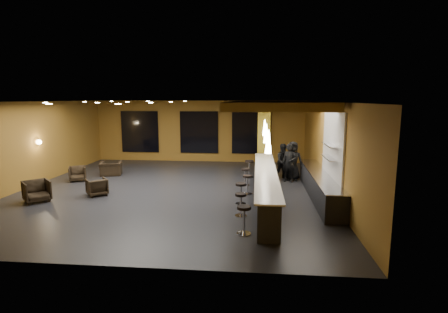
# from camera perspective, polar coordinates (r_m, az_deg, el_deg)

# --- Properties ---
(floor) EXTENTS (12.00, 13.00, 0.10)m
(floor) POSITION_cam_1_polar(r_m,az_deg,el_deg) (14.25, -8.26, -5.57)
(floor) COLOR black
(floor) RESTS_ON ground
(ceiling) EXTENTS (12.00, 13.00, 0.10)m
(ceiling) POSITION_cam_1_polar(r_m,az_deg,el_deg) (13.77, -8.62, 9.06)
(ceiling) COLOR black
(wall_back) EXTENTS (12.00, 0.10, 3.50)m
(wall_back) POSITION_cam_1_polar(r_m,az_deg,el_deg) (20.27, -4.05, 4.14)
(wall_back) COLOR #895E1E
(wall_back) RESTS_ON floor
(wall_front) EXTENTS (12.00, 0.10, 3.50)m
(wall_front) POSITION_cam_1_polar(r_m,az_deg,el_deg) (7.80, -19.94, -5.00)
(wall_front) COLOR #895E1E
(wall_front) RESTS_ON floor
(wall_left) EXTENTS (0.10, 13.00, 3.50)m
(wall_left) POSITION_cam_1_polar(r_m,az_deg,el_deg) (16.42, -29.42, 1.69)
(wall_left) COLOR #895E1E
(wall_left) RESTS_ON floor
(wall_right) EXTENTS (0.10, 13.00, 3.50)m
(wall_right) POSITION_cam_1_polar(r_m,az_deg,el_deg) (13.77, 16.83, 1.25)
(wall_right) COLOR #895E1E
(wall_right) RESTS_ON floor
(wood_soffit) EXTENTS (3.60, 8.00, 0.28)m
(wood_soffit) POSITION_cam_1_polar(r_m,az_deg,el_deg) (14.38, 8.23, 8.33)
(wood_soffit) COLOR olive
(wood_soffit) RESTS_ON ceiling
(window_left) EXTENTS (2.20, 0.06, 2.40)m
(window_left) POSITION_cam_1_polar(r_m,az_deg,el_deg) (21.03, -13.57, 3.96)
(window_left) COLOR black
(window_left) RESTS_ON wall_back
(window_center) EXTENTS (2.20, 0.06, 2.40)m
(window_center) POSITION_cam_1_polar(r_m,az_deg,el_deg) (20.17, -4.09, 3.97)
(window_center) COLOR black
(window_center) RESTS_ON wall_back
(window_right) EXTENTS (2.20, 0.06, 2.40)m
(window_right) POSITION_cam_1_polar(r_m,az_deg,el_deg) (19.90, 4.48, 3.89)
(window_right) COLOR black
(window_right) RESTS_ON wall_back
(tile_backsplash) EXTENTS (0.06, 3.20, 2.40)m
(tile_backsplash) POSITION_cam_1_polar(r_m,az_deg,el_deg) (12.75, 17.36, 1.73)
(tile_backsplash) COLOR white
(tile_backsplash) RESTS_ON wall_right
(bar_counter) EXTENTS (0.60, 8.00, 1.00)m
(bar_counter) POSITION_cam_1_polar(r_m,az_deg,el_deg) (12.76, 6.79, -4.77)
(bar_counter) COLOR black
(bar_counter) RESTS_ON floor
(bar_top) EXTENTS (0.78, 8.10, 0.05)m
(bar_top) POSITION_cam_1_polar(r_m,az_deg,el_deg) (12.64, 6.83, -2.46)
(bar_top) COLOR white
(bar_top) RESTS_ON bar_counter
(prep_counter) EXTENTS (0.70, 6.00, 0.86)m
(prep_counter) POSITION_cam_1_polar(r_m,az_deg,el_deg) (13.46, 15.30, -4.59)
(prep_counter) COLOR black
(prep_counter) RESTS_ON floor
(prep_top) EXTENTS (0.72, 6.00, 0.03)m
(prep_top) POSITION_cam_1_polar(r_m,az_deg,el_deg) (13.36, 15.38, -2.70)
(prep_top) COLOR silver
(prep_top) RESTS_ON prep_counter
(wall_shelf_lower) EXTENTS (0.30, 1.50, 0.03)m
(wall_shelf_lower) POSITION_cam_1_polar(r_m,az_deg,el_deg) (12.59, 16.83, -0.19)
(wall_shelf_lower) COLOR silver
(wall_shelf_lower) RESTS_ON wall_right
(wall_shelf_upper) EXTENTS (0.30, 1.50, 0.03)m
(wall_shelf_upper) POSITION_cam_1_polar(r_m,az_deg,el_deg) (12.52, 16.93, 1.84)
(wall_shelf_upper) COLOR silver
(wall_shelf_upper) RESTS_ON wall_right
(column) EXTENTS (0.60, 0.60, 3.50)m
(column) POSITION_cam_1_polar(r_m,az_deg,el_deg) (17.07, 6.51, 3.11)
(column) COLOR olive
(column) RESTS_ON floor
(wall_sconce) EXTENTS (0.22, 0.22, 0.22)m
(wall_sconce) POSITION_cam_1_polar(r_m,az_deg,el_deg) (16.73, -27.99, 2.10)
(wall_sconce) COLOR #FFE5B2
(wall_sconce) RESTS_ON wall_left
(pendant_0) EXTENTS (0.20, 0.20, 0.70)m
(pendant_0) POSITION_cam_1_polar(r_m,az_deg,el_deg) (10.45, 7.24, 2.40)
(pendant_0) COLOR white
(pendant_0) RESTS_ON wood_soffit
(pendant_1) EXTENTS (0.20, 0.20, 0.70)m
(pendant_1) POSITION_cam_1_polar(r_m,az_deg,el_deg) (12.93, 6.90, 3.75)
(pendant_1) COLOR white
(pendant_1) RESTS_ON wood_soffit
(pendant_2) EXTENTS (0.20, 0.20, 0.70)m
(pendant_2) POSITION_cam_1_polar(r_m,az_deg,el_deg) (15.42, 6.66, 4.67)
(pendant_2) COLOR white
(pendant_2) RESTS_ON wood_soffit
(staff_a) EXTENTS (0.70, 0.55, 1.69)m
(staff_a) POSITION_cam_1_polar(r_m,az_deg,el_deg) (15.48, 10.60, -1.04)
(staff_a) COLOR black
(staff_a) RESTS_ON floor
(staff_b) EXTENTS (0.94, 0.83, 1.61)m
(staff_b) POSITION_cam_1_polar(r_m,az_deg,el_deg) (16.00, 9.71, -0.81)
(staff_b) COLOR black
(staff_b) RESTS_ON floor
(staff_c) EXTENTS (0.91, 0.65, 1.75)m
(staff_c) POSITION_cam_1_polar(r_m,az_deg,el_deg) (15.80, 11.15, -0.73)
(staff_c) COLOR black
(staff_c) RESTS_ON floor
(armchair_a) EXTENTS (1.17, 1.17, 0.76)m
(armchair_a) POSITION_cam_1_polar(r_m,az_deg,el_deg) (14.08, -28.26, -4.99)
(armchair_a) COLOR black
(armchair_a) RESTS_ON floor
(armchair_b) EXTENTS (0.98, 0.98, 0.65)m
(armchair_b) POSITION_cam_1_polar(r_m,az_deg,el_deg) (14.08, -20.04, -4.67)
(armchair_b) COLOR black
(armchair_b) RESTS_ON floor
(armchair_c) EXTENTS (0.94, 0.95, 0.65)m
(armchair_c) POSITION_cam_1_polar(r_m,az_deg,el_deg) (16.80, -22.79, -2.59)
(armchair_c) COLOR black
(armchair_c) RESTS_ON floor
(armchair_d) EXTENTS (1.17, 1.08, 0.64)m
(armchair_d) POSITION_cam_1_polar(r_m,az_deg,el_deg) (17.47, -17.97, -1.89)
(armchair_d) COLOR black
(armchair_d) RESTS_ON floor
(bar_stool_0) EXTENTS (0.40, 0.40, 0.78)m
(bar_stool_0) POSITION_cam_1_polar(r_m,az_deg,el_deg) (9.50, 3.28, -9.72)
(bar_stool_0) COLOR silver
(bar_stool_0) RESTS_ON floor
(bar_stool_1) EXTENTS (0.37, 0.37, 0.73)m
(bar_stool_1) POSITION_cam_1_polar(r_m,az_deg,el_deg) (10.89, 2.76, -7.38)
(bar_stool_1) COLOR silver
(bar_stool_1) RESTS_ON floor
(bar_stool_2) EXTENTS (0.38, 0.38, 0.74)m
(bar_stool_2) POSITION_cam_1_polar(r_m,az_deg,el_deg) (12.10, 2.74, -5.62)
(bar_stool_2) COLOR silver
(bar_stool_2) RESTS_ON floor
(bar_stool_3) EXTENTS (0.38, 0.38, 0.75)m
(bar_stool_3) POSITION_cam_1_polar(r_m,az_deg,el_deg) (13.32, 3.84, -4.20)
(bar_stool_3) COLOR silver
(bar_stool_3) RESTS_ON floor
(bar_stool_4) EXTENTS (0.37, 0.37, 0.73)m
(bar_stool_4) POSITION_cam_1_polar(r_m,az_deg,el_deg) (14.65, 3.49, -3.00)
(bar_stool_4) COLOR silver
(bar_stool_4) RESTS_ON floor
(bar_stool_5) EXTENTS (0.41, 0.41, 0.80)m
(bar_stool_5) POSITION_cam_1_polar(r_m,az_deg,el_deg) (16.12, 4.15, -1.67)
(bar_stool_5) COLOR silver
(bar_stool_5) RESTS_ON floor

